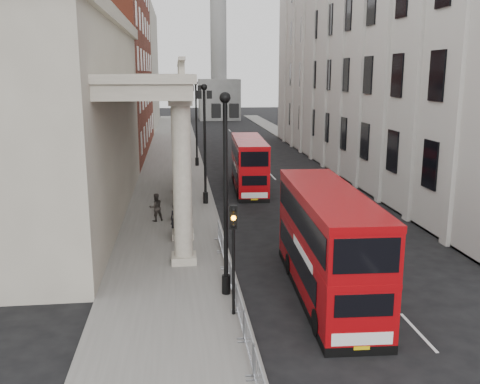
{
  "coord_description": "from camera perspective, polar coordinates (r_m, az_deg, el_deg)",
  "views": [
    {
      "loc": [
        -2.46,
        -16.87,
        9.14
      ],
      "look_at": [
        0.91,
        11.94,
        2.68
      ],
      "focal_mm": 40.0,
      "sensor_mm": 36.0,
      "label": 1
    }
  ],
  "objects": [
    {
      "name": "ground",
      "position": [
        19.35,
        1.47,
        -15.64
      ],
      "size": [
        260.0,
        260.0,
        0.0
      ],
      "primitive_type": "plane",
      "color": "black",
      "rests_on": "ground"
    },
    {
      "name": "sidewalk_west",
      "position": [
        47.75,
        -7.2,
        1.49
      ],
      "size": [
        6.0,
        140.0,
        0.12
      ],
      "primitive_type": "cube",
      "color": "slate",
      "rests_on": "ground"
    },
    {
      "name": "sidewalk_east",
      "position": [
        50.34,
        11.93,
        1.89
      ],
      "size": [
        3.0,
        140.0,
        0.12
      ],
      "primitive_type": "cube",
      "color": "slate",
      "rests_on": "ground"
    },
    {
      "name": "kerb",
      "position": [
        47.81,
        -3.66,
        1.59
      ],
      "size": [
        0.2,
        140.0,
        0.14
      ],
      "primitive_type": "cube",
      "color": "slate",
      "rests_on": "ground"
    },
    {
      "name": "portico_building",
      "position": [
        35.93,
        -19.72,
        6.81
      ],
      "size": [
        9.0,
        28.0,
        12.0
      ],
      "primitive_type": "cube",
      "color": "gray",
      "rests_on": "ground"
    },
    {
      "name": "brick_building",
      "position": [
        65.4,
        -14.15,
        13.82
      ],
      "size": [
        9.0,
        32.0,
        22.0
      ],
      "primitive_type": "cube",
      "color": "maroon",
      "rests_on": "ground"
    },
    {
      "name": "west_building_far",
      "position": [
        97.21,
        -11.71,
        12.81
      ],
      "size": [
        9.0,
        30.0,
        20.0
      ],
      "primitive_type": "cube",
      "color": "gray",
      "rests_on": "ground"
    },
    {
      "name": "east_building",
      "position": [
        52.35,
        14.55,
        15.85
      ],
      "size": [
        8.0,
        55.0,
        25.0
      ],
      "primitive_type": "cube",
      "color": "silver",
      "rests_on": "ground"
    },
    {
      "name": "monument_column",
      "position": [
        109.42,
        -2.31,
        16.13
      ],
      "size": [
        8.0,
        8.0,
        54.2
      ],
      "color": "#60605E",
      "rests_on": "ground"
    },
    {
      "name": "lamp_post_south",
      "position": [
        21.38,
        -1.56,
        1.14
      ],
      "size": [
        1.05,
        0.44,
        8.32
      ],
      "color": "black",
      "rests_on": "sidewalk_west"
    },
    {
      "name": "lamp_post_mid",
      "position": [
        37.16,
        -3.78,
        5.99
      ],
      "size": [
        1.05,
        0.44,
        8.32
      ],
      "color": "black",
      "rests_on": "sidewalk_west"
    },
    {
      "name": "lamp_post_north",
      "position": [
        53.08,
        -4.69,
        7.94
      ],
      "size": [
        1.05,
        0.44,
        8.32
      ],
      "color": "black",
      "rests_on": "sidewalk_west"
    },
    {
      "name": "traffic_light",
      "position": [
        19.89,
        -0.71,
        -5.11
      ],
      "size": [
        0.28,
        0.33,
        4.3
      ],
      "color": "black",
      "rests_on": "sidewalk_west"
    },
    {
      "name": "crowd_barriers",
      "position": [
        21.0,
        -0.35,
        -11.24
      ],
      "size": [
        0.5,
        18.75,
        1.1
      ],
      "color": "gray",
      "rests_on": "sidewalk_west"
    },
    {
      "name": "bus_near",
      "position": [
        22.51,
        9.31,
        -5.23
      ],
      "size": [
        2.92,
        10.42,
        4.46
      ],
      "rotation": [
        0.0,
        0.0,
        -0.04
      ],
      "color": "#98070B",
      "rests_on": "ground"
    },
    {
      "name": "bus_far",
      "position": [
        42.6,
        0.96,
        3.09
      ],
      "size": [
        2.73,
        9.56,
        4.08
      ],
      "rotation": [
        0.0,
        0.0,
        -0.05
      ],
      "color": "#99070B",
      "rests_on": "ground"
    },
    {
      "name": "pedestrian_a",
      "position": [
        30.94,
        -6.88,
        -2.87
      ],
      "size": [
        0.68,
        0.52,
        1.68
      ],
      "primitive_type": "imported",
      "rotation": [
        0.0,
        0.0,
        0.21
      ],
      "color": "black",
      "rests_on": "sidewalk_west"
    },
    {
      "name": "pedestrian_b",
      "position": [
        33.6,
        -8.96,
        -1.62
      ],
      "size": [
        1.03,
        0.92,
        1.76
      ],
      "primitive_type": "imported",
      "rotation": [
        0.0,
        0.0,
        3.49
      ],
      "color": "#292421",
      "rests_on": "sidewalk_west"
    },
    {
      "name": "pedestrian_c",
      "position": [
        38.91,
        -6.19,
        0.49
      ],
      "size": [
        1.01,
        0.76,
        1.88
      ],
      "primitive_type": "imported",
      "rotation": [
        0.0,
        0.0,
        6.09
      ],
      "color": "black",
      "rests_on": "sidewalk_west"
    }
  ]
}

